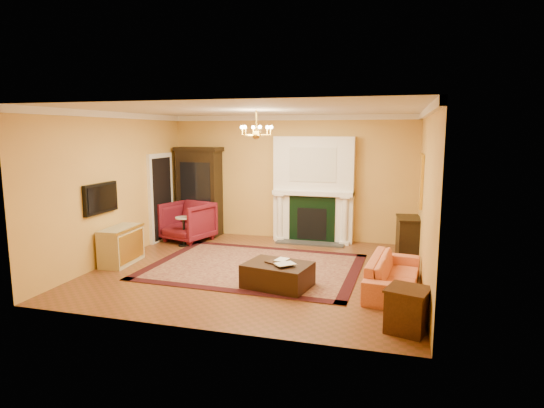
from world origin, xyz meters
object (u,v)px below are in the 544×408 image
at_px(china_cabinet, 200,193).
at_px(commode, 121,246).
at_px(end_table, 407,311).
at_px(coral_sofa, 393,268).
at_px(pedestal_table, 184,229).
at_px(leather_ottoman, 278,275).
at_px(wingback_armchair, 188,220).
at_px(console_table, 408,238).

height_order(china_cabinet, commode, china_cabinet).
bearing_deg(end_table, china_cabinet, 137.84).
bearing_deg(coral_sofa, china_cabinet, 63.92).
relative_size(china_cabinet, coral_sofa, 1.12).
bearing_deg(china_cabinet, pedestal_table, -79.74).
relative_size(pedestal_table, leather_ottoman, 0.63).
bearing_deg(wingback_armchair, leather_ottoman, -24.35).
height_order(pedestal_table, console_table, console_table).
relative_size(china_cabinet, leather_ottoman, 1.99).
height_order(console_table, leather_ottoman, console_table).
xyz_separation_m(pedestal_table, end_table, (4.89, -3.34, -0.11)).
bearing_deg(coral_sofa, commode, 94.03).
distance_m(coral_sofa, console_table, 2.14).
bearing_deg(china_cabinet, console_table, -5.81).
distance_m(pedestal_table, commode, 1.72).
relative_size(china_cabinet, wingback_armchair, 2.05).
bearing_deg(console_table, leather_ottoman, -136.23).
height_order(wingback_armchair, coral_sofa, wingback_armchair).
relative_size(china_cabinet, end_table, 3.79).
bearing_deg(leather_ottoman, wingback_armchair, 149.25).
relative_size(console_table, leather_ottoman, 0.77).
height_order(coral_sofa, end_table, coral_sofa).
distance_m(end_table, console_table, 3.71).
bearing_deg(coral_sofa, wingback_armchair, 70.63).
distance_m(pedestal_table, leather_ottoman, 3.53).
xyz_separation_m(pedestal_table, console_table, (4.95, 0.37, 0.02)).
bearing_deg(end_table, console_table, 89.07).
height_order(wingback_armchair, end_table, wingback_armchair).
bearing_deg(console_table, coral_sofa, -102.69).
xyz_separation_m(china_cabinet, console_table, (5.09, -0.84, -0.65)).
relative_size(wingback_armchair, commode, 1.05).
height_order(commode, console_table, console_table).
distance_m(wingback_armchair, coral_sofa, 5.31).
relative_size(pedestal_table, coral_sofa, 0.36).
bearing_deg(coral_sofa, leather_ottoman, 106.91).
height_order(china_cabinet, leather_ottoman, china_cabinet).
bearing_deg(commode, end_table, -20.86).
xyz_separation_m(wingback_armchair, commode, (-0.43, -2.10, -0.15)).
bearing_deg(leather_ottoman, commode, -177.77).
relative_size(wingback_armchair, end_table, 1.85).
bearing_deg(coral_sofa, pedestal_table, 74.95).
relative_size(wingback_armchair, leather_ottoman, 0.97).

